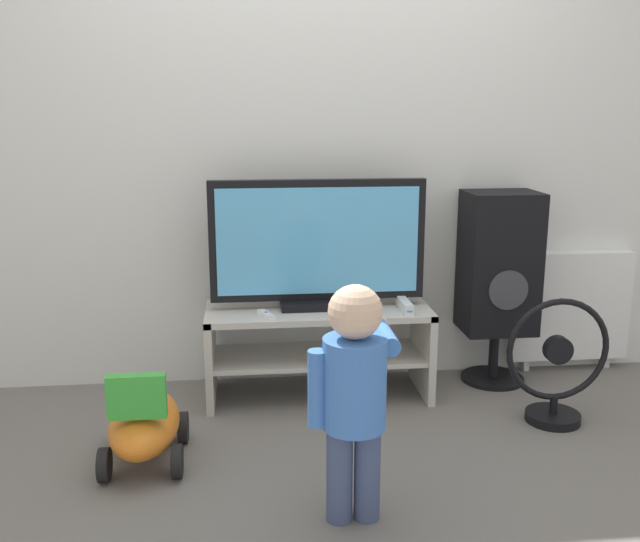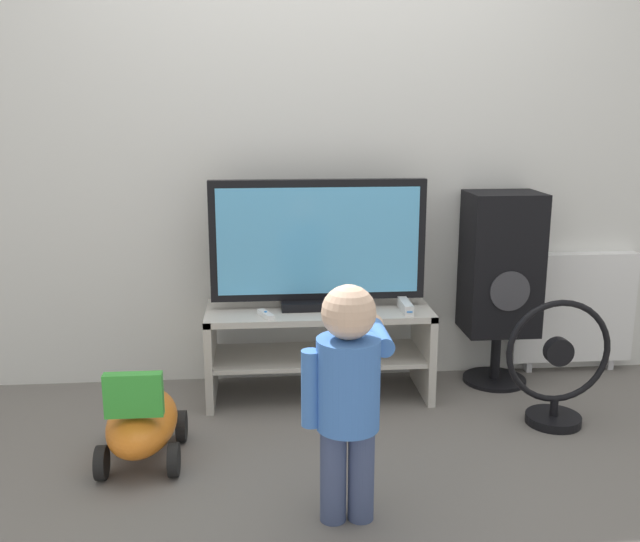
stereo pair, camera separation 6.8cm
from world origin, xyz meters
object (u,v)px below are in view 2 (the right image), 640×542
object	(u,v)px
child	(348,384)
television	(318,245)
radiator	(573,308)
game_console	(405,306)
remote_primary	(266,314)
floor_fan	(557,369)
speaker_tower	(501,267)
ride_on_toy	(142,422)

from	to	relation	value
child	television	bearing A→B (deg)	90.42
television	radiator	world-z (taller)	television
child	radiator	size ratio (longest dim) A/B	1.29
game_console	child	distance (m)	1.08
radiator	remote_primary	bearing A→B (deg)	-168.10
floor_fan	radiator	world-z (taller)	radiator
child	floor_fan	bearing A→B (deg)	33.15
speaker_tower	radiator	size ratio (longest dim) A/B	1.52
television	floor_fan	xyz separation A→B (m)	(1.03, -0.44, -0.50)
television	radiator	bearing A→B (deg)	8.23
child	radiator	distance (m)	1.91
speaker_tower	television	bearing A→B (deg)	-175.43
game_console	speaker_tower	size ratio (longest dim) A/B	0.20
ride_on_toy	child	bearing A→B (deg)	-32.15
game_console	radiator	xyz separation A→B (m)	(0.98, 0.31, -0.12)
child	remote_primary	bearing A→B (deg)	105.37
remote_primary	ride_on_toy	bearing A→B (deg)	-136.86
game_console	radiator	world-z (taller)	radiator
remote_primary	speaker_tower	world-z (taller)	speaker_tower
television	speaker_tower	xyz separation A→B (m)	(0.93, 0.07, -0.14)
game_console	remote_primary	size ratio (longest dim) A/B	1.52
speaker_tower	ride_on_toy	bearing A→B (deg)	-157.65
ride_on_toy	radiator	xyz separation A→B (m)	(2.15, 0.82, 0.19)
speaker_tower	floor_fan	world-z (taller)	speaker_tower
speaker_tower	ride_on_toy	size ratio (longest dim) A/B	1.82
television	remote_primary	world-z (taller)	television
television	radiator	distance (m)	1.46
ride_on_toy	television	bearing A→B (deg)	39.13
television	speaker_tower	world-z (taller)	television
remote_primary	radiator	xyz separation A→B (m)	(1.64, 0.35, -0.11)
game_console	child	size ratio (longest dim) A/B	0.24
game_console	remote_primary	xyz separation A→B (m)	(-0.66, -0.04, -0.01)
game_console	radiator	size ratio (longest dim) A/B	0.31
game_console	ride_on_toy	bearing A→B (deg)	-156.38
remote_primary	ride_on_toy	world-z (taller)	remote_primary
floor_fan	game_console	bearing A→B (deg)	152.24
game_console	radiator	distance (m)	1.03
radiator	ride_on_toy	bearing A→B (deg)	-159.07
floor_fan	ride_on_toy	world-z (taller)	floor_fan
ride_on_toy	floor_fan	bearing A→B (deg)	5.84
radiator	television	bearing A→B (deg)	-171.77
game_console	television	bearing A→B (deg)	164.99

